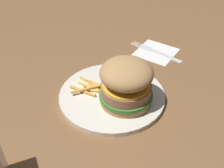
{
  "coord_description": "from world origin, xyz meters",
  "views": [
    {
      "loc": [
        -0.2,
        0.48,
        0.46
      ],
      "look_at": [
        -0.02,
        -0.02,
        0.04
      ],
      "focal_mm": 46.06,
      "sensor_mm": 36.0,
      "label": 1
    }
  ],
  "objects": [
    {
      "name": "napkin",
      "position": [
        -0.07,
        -0.26,
        0.0
      ],
      "size": [
        0.13,
        0.13,
        0.0
      ],
      "primitive_type": "cube",
      "rotation": [
        0.0,
        0.0,
        -0.23
      ],
      "color": "white",
      "rests_on": "ground_plane"
    },
    {
      "name": "sandwich",
      "position": [
        -0.06,
        -0.01,
        0.07
      ],
      "size": [
        0.12,
        0.12,
        0.11
      ],
      "color": "tan",
      "rests_on": "plate"
    },
    {
      "name": "fries_pile",
      "position": [
        0.04,
        -0.02,
        0.02
      ],
      "size": [
        0.11,
        0.07,
        0.01
      ],
      "color": "gold",
      "rests_on": "plate"
    },
    {
      "name": "plate",
      "position": [
        -0.02,
        -0.02,
        0.01
      ],
      "size": [
        0.26,
        0.26,
        0.01
      ],
      "primitive_type": "cylinder",
      "color": "silver",
      "rests_on": "ground_plane"
    },
    {
      "name": "fork",
      "position": [
        -0.07,
        -0.26,
        0.0
      ],
      "size": [
        0.17,
        0.07,
        0.0
      ],
      "color": "silver",
      "rests_on": "napkin"
    },
    {
      "name": "ground_plane",
      "position": [
        0.0,
        0.0,
        0.0
      ],
      "size": [
        1.6,
        1.6,
        0.0
      ],
      "primitive_type": "plane",
      "color": "brown"
    }
  ]
}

